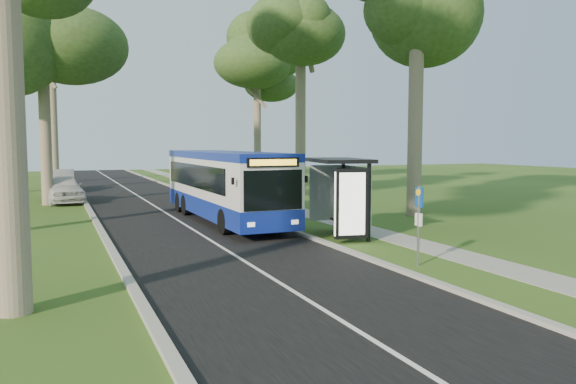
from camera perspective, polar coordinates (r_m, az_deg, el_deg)
name	(u,v)px	position (r m, az deg, el deg)	size (l,w,h in m)	color
ground	(333,247)	(19.13, 4.63, -5.64)	(120.00, 120.00, 0.00)	#305019
road	(172,217)	(27.41, -11.72, -2.48)	(7.00, 100.00, 0.02)	black
kerb_east	(242,212)	(28.27, -4.74, -2.06)	(0.25, 100.00, 0.12)	#9E9B93
kerb_west	(95,220)	(26.96, -19.04, -2.66)	(0.25, 100.00, 0.12)	#9E9B93
centre_line	(172,216)	(27.40, -11.72, -2.45)	(0.12, 100.00, 0.01)	white
footpath	(296,210)	(29.33, 0.85, -1.89)	(1.50, 100.00, 0.02)	gray
bus	(224,185)	(25.35, -6.50, 0.67)	(2.63, 11.89, 3.14)	silver
bus_stop_sign	(419,216)	(16.49, 13.14, -2.35)	(0.09, 0.33, 2.31)	gray
bus_shelter	(347,182)	(20.83, 6.06, 1.02)	(2.42, 3.70, 2.95)	black
litter_bin	(346,224)	(21.20, 5.88, -3.22)	(0.57, 0.57, 0.99)	black
car_white	(63,189)	(35.62, -21.90, 0.31)	(1.99, 4.94, 1.68)	silver
car_silver	(62,180)	(44.27, -21.97, 1.10)	(1.68, 4.83, 1.59)	#9C9EA3
tree_west_c	(42,32)	(35.23, -23.75, 14.66)	(5.20, 5.20, 13.06)	#7A6B56
tree_west_d	(11,14)	(45.64, -26.28, 15.88)	(5.20, 5.20, 16.95)	#7A6B56
tree_west_e	(51,48)	(55.33, -22.96, 13.36)	(5.20, 5.20, 16.14)	#7A6B56
tree_east_c	(301,16)	(38.89, 1.30, 17.45)	(5.20, 5.20, 16.09)	#7A6B56
tree_east_d	(257,73)	(49.94, -3.16, 12.00)	(5.20, 5.20, 12.96)	#7A6B56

